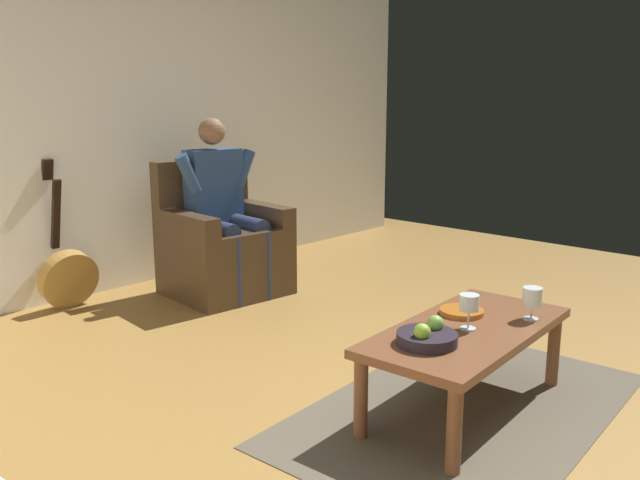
% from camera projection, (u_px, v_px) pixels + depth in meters
% --- Properties ---
extents(ground_plane, '(7.21, 7.21, 0.00)m').
position_uv_depth(ground_plane, '(483.00, 409.00, 3.06)').
color(ground_plane, olive).
extents(wall_back, '(6.41, 0.06, 2.61)m').
position_uv_depth(wall_back, '(115.00, 111.00, 4.79)').
color(wall_back, white).
rests_on(wall_back, ground).
extents(rug, '(1.89, 1.24, 0.01)m').
position_uv_depth(rug, '(463.00, 408.00, 3.06)').
color(rug, brown).
rests_on(rug, ground).
extents(armchair, '(0.82, 0.77, 0.96)m').
position_uv_depth(armchair, '(222.00, 248.00, 4.81)').
color(armchair, '#453220').
rests_on(armchair, ground).
extents(person_seated, '(0.67, 0.60, 1.26)m').
position_uv_depth(person_seated, '(223.00, 202.00, 4.72)').
color(person_seated, navy).
rests_on(person_seated, ground).
extents(coffee_table, '(1.16, 0.60, 0.40)m').
position_uv_depth(coffee_table, '(467.00, 339.00, 2.99)').
color(coffee_table, brown).
rests_on(coffee_table, ground).
extents(guitar, '(0.40, 0.29, 1.01)m').
position_uv_depth(guitar, '(68.00, 274.00, 4.48)').
color(guitar, '#AF813B').
rests_on(guitar, ground).
extents(wine_glass_near, '(0.09, 0.09, 0.15)m').
position_uv_depth(wine_glass_near, '(532.00, 298.00, 3.06)').
color(wine_glass_near, silver).
rests_on(wine_glass_near, coffee_table).
extents(wine_glass_far, '(0.09, 0.09, 0.16)m').
position_uv_depth(wine_glass_far, '(469.00, 305.00, 2.93)').
color(wine_glass_far, silver).
rests_on(wine_glass_far, coffee_table).
extents(fruit_bowl, '(0.26, 0.26, 0.11)m').
position_uv_depth(fruit_bowl, '(427.00, 337.00, 2.77)').
color(fruit_bowl, black).
rests_on(fruit_bowl, coffee_table).
extents(decorative_dish, '(0.21, 0.21, 0.02)m').
position_uv_depth(decorative_dish, '(462.00, 312.00, 3.15)').
color(decorative_dish, '#AF601E').
rests_on(decorative_dish, coffee_table).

